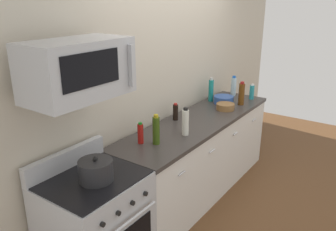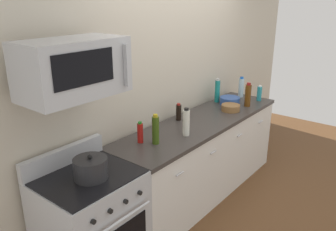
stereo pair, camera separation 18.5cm
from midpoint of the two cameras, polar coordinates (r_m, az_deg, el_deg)
name	(u,v)px [view 2 (the right image)]	position (r m, az deg, el deg)	size (l,w,h in m)	color
ground_plane	(200,191)	(4.23, 6.67, -12.51)	(6.68, 6.68, 0.00)	brown
back_wall	(174,77)	(3.92, 2.34, 6.48)	(5.56, 0.10, 2.70)	beige
counter_unit	(201,157)	(4.01, 6.93, -6.91)	(2.47, 0.66, 0.92)	silver
range_oven	(91,225)	(2.95, -10.85, -17.57)	(0.76, 0.69, 1.07)	#B7BABF
microwave	(73,68)	(2.45, -13.43, 7.71)	(0.74, 0.44, 0.40)	#B7BABF
bottle_sparkling_teal	(217,91)	(4.46, 9.43, 4.07)	(0.06, 0.06, 0.31)	#197F7A
bottle_olive_oil	(156,130)	(3.14, -0.41, -2.44)	(0.07, 0.07, 0.29)	#385114
bottle_dish_soap	(259,93)	(4.65, 16.13, 3.56)	(0.06, 0.06, 0.21)	teal
bottle_wine_amber	(248,95)	(4.36, 14.39, 3.29)	(0.08, 0.08, 0.30)	#59330F
bottle_water_clear	(241,87)	(4.76, 13.23, 4.58)	(0.07, 0.07, 0.28)	silver
bottle_hot_sauce_red	(140,133)	(3.18, -3.01, -2.91)	(0.05, 0.05, 0.21)	#B21914
bottle_soy_sauce_dark	(179,112)	(3.76, 3.19, 0.54)	(0.06, 0.06, 0.19)	black
bottle_vinegar_white	(186,122)	(3.34, 4.65, -1.17)	(0.07, 0.07, 0.28)	silver
bowl_blue_mixing	(230,101)	(4.41, 11.48, 2.46)	(0.25, 0.25, 0.09)	#2D519E
bowl_wooden_salad	(231,107)	(4.17, 11.68, 1.31)	(0.22, 0.22, 0.07)	brown
stockpot	(91,168)	(2.63, -10.81, -8.69)	(0.26, 0.26, 0.19)	#262628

